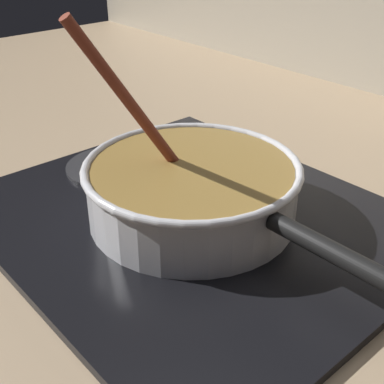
% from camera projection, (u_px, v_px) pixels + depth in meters
% --- Properties ---
extents(ground, '(2.40, 1.60, 0.04)m').
position_uv_depth(ground, '(117.00, 262.00, 0.66)').
color(ground, '#9E8466').
extents(hob_plate, '(0.56, 0.48, 0.01)m').
position_uv_depth(hob_plate, '(192.00, 220.00, 0.70)').
color(hob_plate, black).
rests_on(hob_plate, ground).
extents(burner_ring, '(0.20, 0.20, 0.01)m').
position_uv_depth(burner_ring, '(192.00, 213.00, 0.70)').
color(burner_ring, '#592D0C').
rests_on(burner_ring, hob_plate).
extents(spare_burner, '(0.15, 0.15, 0.01)m').
position_uv_depth(spare_burner, '(112.00, 166.00, 0.82)').
color(spare_burner, '#262628').
rests_on(spare_burner, hob_plate).
extents(cooking_pan, '(0.43, 0.28, 0.27)m').
position_uv_depth(cooking_pan, '(192.00, 189.00, 0.68)').
color(cooking_pan, silver).
rests_on(cooking_pan, hob_plate).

